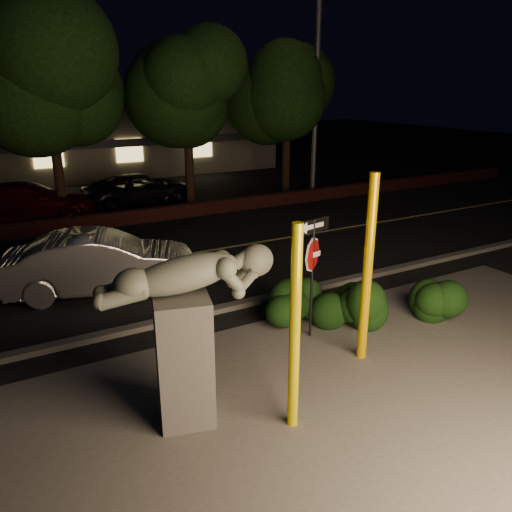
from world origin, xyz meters
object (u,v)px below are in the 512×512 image
at_px(streetlight, 314,42).
at_px(parked_car_darkred, 30,201).
at_px(parked_car_dark, 141,189).
at_px(sculpture, 185,319).
at_px(silver_sedan, 102,263).
at_px(yellow_pole_right, 367,271).
at_px(yellow_pole_left, 295,331).
at_px(signpost, 313,255).

relative_size(streetlight, parked_car_darkred, 2.28).
relative_size(streetlight, parked_car_dark, 2.34).
height_order(sculpture, silver_sedan, sculpture).
xyz_separation_m(yellow_pole_right, streetlight, (7.32, 12.24, 4.81)).
height_order(yellow_pole_left, parked_car_dark, yellow_pole_left).
relative_size(sculpture, parked_car_dark, 0.58).
distance_m(yellow_pole_left, sculpture, 1.57).
bearing_deg(parked_car_dark, sculpture, 160.99).
bearing_deg(sculpture, signpost, 36.70).
bearing_deg(yellow_pole_left, signpost, 49.86).
relative_size(yellow_pole_left, streetlight, 0.29).
xyz_separation_m(streetlight, parked_car_dark, (-7.15, 2.15, -5.89)).
height_order(yellow_pole_right, sculpture, yellow_pole_right).
relative_size(signpost, parked_car_dark, 0.52).
height_order(signpost, streetlight, streetlight).
xyz_separation_m(sculpture, streetlight, (10.79, 12.36, 4.88)).
distance_m(yellow_pole_left, signpost, 2.84).
distance_m(yellow_pole_left, silver_sedan, 6.72).
bearing_deg(parked_car_darkred, yellow_pole_left, -158.34).
bearing_deg(parked_car_dark, signpost, 172.75).
bearing_deg(parked_car_dark, yellow_pole_left, 166.34).
distance_m(streetlight, parked_car_darkred, 13.06).
distance_m(yellow_pole_right, signpost, 1.20).
bearing_deg(parked_car_dark, yellow_pole_right, 174.39).
bearing_deg(streetlight, silver_sedan, -164.96).
bearing_deg(silver_sedan, yellow_pole_right, -132.81).
xyz_separation_m(yellow_pole_left, parked_car_darkred, (-2.04, 14.97, -0.87)).
bearing_deg(signpost, yellow_pole_left, -142.24).
relative_size(signpost, parked_car_darkred, 0.51).
distance_m(parked_car_darkred, parked_car_dark, 4.43).
height_order(yellow_pole_left, parked_car_darkred, yellow_pole_left).
xyz_separation_m(streetlight, silver_sedan, (-10.77, -6.71, -5.80)).
height_order(streetlight, silver_sedan, streetlight).
bearing_deg(yellow_pole_left, streetlight, 54.34).
distance_m(silver_sedan, parked_car_dark, 9.58).
xyz_separation_m(signpost, silver_sedan, (-3.08, 4.38, -1.00)).
xyz_separation_m(yellow_pole_left, streetlight, (9.52, 13.27, 4.97)).
bearing_deg(silver_sedan, parked_car_dark, -7.03).
distance_m(yellow_pole_left, yellow_pole_right, 2.43).
height_order(yellow_pole_right, parked_car_darkred, yellow_pole_right).
relative_size(parked_car_darkred, parked_car_dark, 1.03).
distance_m(yellow_pole_left, streetlight, 17.07).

